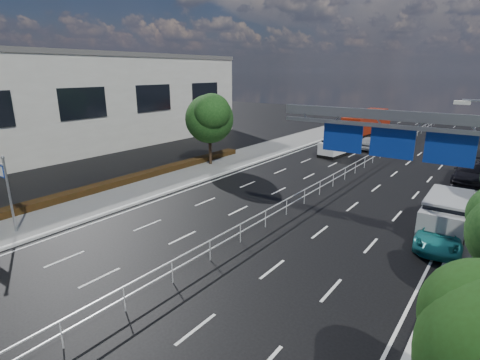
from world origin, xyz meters
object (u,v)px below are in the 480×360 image
Objects in this scene: toilet_sign at (3,180)px; near_car_dark at (375,125)px; near_car_silver at (371,143)px; silver_minivan at (446,215)px; parked_car_dark at (470,172)px; parked_car_teal at (439,234)px; overhead_gantry at (409,139)px; red_bus at (367,122)px; white_minivan at (335,147)px.

toilet_sign is 49.79m from near_car_dark.
near_car_silver is 15.64m from near_car_dark.
near_car_silver is at bearing 116.37° from silver_minivan.
parked_car_dark reaches higher than near_car_dark.
parked_car_teal is at bearing -91.05° from silver_minivan.
parked_car_dark reaches higher than near_car_silver.
near_car_silver is 23.04m from silver_minivan.
silver_minivan reaches higher than parked_car_dark.
near_car_silver reaches higher than near_car_dark.
silver_minivan is (19.25, 14.00, -1.90)m from toilet_sign.
red_bus is (-12.78, 34.16, -3.87)m from overhead_gantry.
overhead_gantry reaches higher than silver_minivan.
silver_minivan is at bearing -91.28° from parked_car_dark.
parked_car_dark is (12.51, -3.02, -0.10)m from white_minivan.
near_car_silver is 1.04× the size of near_car_dark.
white_minivan is 0.86× the size of silver_minivan.
red_bus reaches higher than near_car_dark.
white_minivan is (-10.97, 18.89, -4.69)m from overhead_gantry.
toilet_sign is 32.34m from parked_car_dark.
near_car_dark is (4.53, 49.53, -2.25)m from toilet_sign.
overhead_gantry is 41.91m from near_car_dark.
white_minivan is at bearing 164.99° from parked_car_dark.
silver_minivan is at bearing 119.44° from near_car_silver.
white_minivan is 19.50m from silver_minivan.
near_car_dark is 40.32m from parked_car_teal.
overhead_gantry is at bearing -65.50° from red_bus.
near_car_dark is at bearing 108.44° from overhead_gantry.
near_car_dark is at bearing -72.70° from near_car_silver.
overhead_gantry is at bearing -96.93° from parked_car_dark.
parked_car_teal is 13.92m from parked_car_dark.
near_car_silver is at bearing 108.04° from parked_car_teal.
silver_minivan reaches higher than near_car_silver.
overhead_gantry reaches higher than white_minivan.
parked_car_dark is at bearing -8.58° from white_minivan.
toilet_sign is 0.84× the size of silver_minivan.
silver_minivan is 2.04m from parked_car_teal.
overhead_gantry is 2.24× the size of parked_car_teal.
silver_minivan is (14.73, -35.53, 0.35)m from near_car_dark.
toilet_sign is 0.38× the size of red_bus.
red_bus is 2.02× the size of parked_car_dark.
silver_minivan is at bearing 68.44° from overhead_gantry.
near_car_silver is at bearing 110.35° from overhead_gantry.
toilet_sign is 0.98× the size of white_minivan.
near_car_dark is 38.47m from silver_minivan.
parked_car_teal is (19.25, 12.00, -2.31)m from toilet_sign.
red_bus is 5.44m from near_car_dark.
toilet_sign is at bearing -145.02° from silver_minivan.
near_car_silver is (3.73, -9.76, -0.99)m from red_bus.
parked_car_dark is (-0.03, 11.92, -0.23)m from silver_minivan.
near_car_silver is at bearing 107.06° from near_car_dark.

